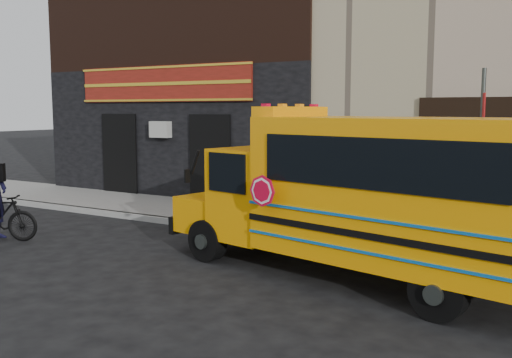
{
  "coord_description": "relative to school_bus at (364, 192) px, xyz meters",
  "views": [
    {
      "loc": [
        6.47,
        -8.49,
        2.88
      ],
      "look_at": [
        0.43,
        1.85,
        1.4
      ],
      "focal_mm": 40.0,
      "sensor_mm": 36.0,
      "label": 1
    }
  ],
  "objects": [
    {
      "name": "sidewalk",
      "position": [
        -3.29,
        3.56,
        -1.43
      ],
      "size": [
        40.0,
        3.0,
        0.15
      ],
      "primitive_type": "cube",
      "color": "slate",
      "rests_on": "ground"
    },
    {
      "name": "curb",
      "position": [
        -3.29,
        2.06,
        -1.43
      ],
      "size": [
        40.0,
        0.2,
        0.15
      ],
      "primitive_type": "cube",
      "color": "gray",
      "rests_on": "ground"
    },
    {
      "name": "sign_pole",
      "position": [
        1.46,
        2.19,
        0.47
      ],
      "size": [
        0.12,
        0.31,
        3.62
      ],
      "color": "#363C39",
      "rests_on": "ground"
    },
    {
      "name": "school_bus",
      "position": [
        0.0,
        0.0,
        0.0
      ],
      "size": [
        7.19,
        3.49,
        2.92
      ],
      "color": "black",
      "rests_on": "ground"
    },
    {
      "name": "building",
      "position": [
        -3.34,
        9.92,
        4.62
      ],
      "size": [
        20.0,
        10.7,
        12.0
      ],
      "color": "tan",
      "rests_on": "sidewalk"
    },
    {
      "name": "ground",
      "position": [
        -3.29,
        -0.54,
        -1.51
      ],
      "size": [
        120.0,
        120.0,
        0.0
      ],
      "primitive_type": "plane",
      "color": "black",
      "rests_on": "ground"
    }
  ]
}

